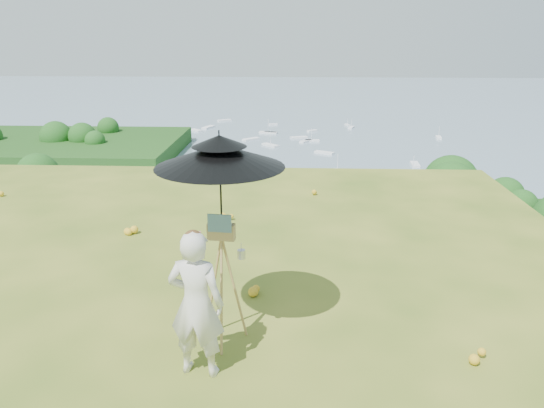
{
  "coord_description": "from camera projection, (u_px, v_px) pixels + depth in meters",
  "views": [
    {
      "loc": [
        2.22,
        -6.4,
        3.38
      ],
      "look_at": [
        1.87,
        1.28,
        0.87
      ],
      "focal_mm": 35.0,
      "sensor_mm": 36.0,
      "label": 1
    }
  ],
  "objects": [
    {
      "name": "peninsula",
      "position": [
        50.0,
        140.0,
        166.6
      ],
      "size": [
        90.0,
        60.0,
        12.0
      ],
      "primitive_type": null,
      "color": "#153A10",
      "rests_on": "bay_water"
    },
    {
      "name": "shoreline_tier",
      "position": [
        280.0,
        276.0,
        89.61
      ],
      "size": [
        170.0,
        28.0,
        8.0
      ],
      "primitive_type": "cube",
      "color": "#655B51",
      "rests_on": "bay_water"
    },
    {
      "name": "sun_umbrella",
      "position": [
        221.0,
        185.0,
        5.53
      ],
      "size": [
        1.63,
        1.63,
        1.15
      ],
      "primitive_type": null,
      "rotation": [
        0.0,
        0.0,
        -0.23
      ],
      "color": "black",
      "rests_on": "field_easel"
    },
    {
      "name": "wildflowers",
      "position": [
        136.0,
        280.0,
        7.44
      ],
      "size": [
        10.0,
        10.5,
        0.12
      ],
      "primitive_type": null,
      "color": "gold",
      "rests_on": "ground"
    },
    {
      "name": "painter",
      "position": [
        196.0,
        304.0,
        5.29
      ],
      "size": [
        0.62,
        0.46,
        1.57
      ],
      "primitive_type": "imported",
      "rotation": [
        0.0,
        0.0,
        2.99
      ],
      "color": "beige",
      "rests_on": "ground"
    },
    {
      "name": "slope_trees",
      "position": [
        268.0,
        258.0,
        45.11
      ],
      "size": [
        110.0,
        50.0,
        6.0
      ],
      "primitive_type": null,
      "color": "#174915",
      "rests_on": "forest_slope"
    },
    {
      "name": "field_easel",
      "position": [
        223.0,
        279.0,
        5.83
      ],
      "size": [
        0.66,
        0.66,
        1.56
      ],
      "primitive_type": null,
      "rotation": [
        0.0,
        0.0,
        -0.12
      ],
      "color": "#AC8A48",
      "rests_on": "ground"
    },
    {
      "name": "forest_slope",
      "position": [
        268.0,
        396.0,
        49.45
      ],
      "size": [
        140.0,
        56.0,
        22.0
      ],
      "primitive_type": "cube",
      "color": "#153A10",
      "rests_on": "bay_water"
    },
    {
      "name": "bay_water",
      "position": [
        291.0,
        116.0,
        245.7
      ],
      "size": [
        700.0,
        700.0,
        0.0
      ],
      "primitive_type": "plane",
      "color": "slate",
      "rests_on": "ground"
    },
    {
      "name": "painter_cap",
      "position": [
        193.0,
        235.0,
        5.06
      ],
      "size": [
        0.19,
        0.22,
        0.1
      ],
      "primitive_type": null,
      "rotation": [
        0.0,
        0.0,
        -0.02
      ],
      "color": "#CA6F77",
      "rests_on": "painter"
    },
    {
      "name": "ground",
      "position": [
        131.0,
        292.0,
        7.22
      ],
      "size": [
        14.0,
        14.0,
        0.0
      ],
      "primitive_type": "plane",
      "color": "#44611B",
      "rests_on": "ground"
    },
    {
      "name": "harbor_town",
      "position": [
        281.0,
        240.0,
        87.6
      ],
      "size": [
        110.0,
        22.0,
        5.0
      ],
      "primitive_type": null,
      "color": "silver",
      "rests_on": "shoreline_tier"
    },
    {
      "name": "moored_boats",
      "position": [
        250.0,
        152.0,
        171.09
      ],
      "size": [
        140.0,
        140.0,
        0.7
      ],
      "primitive_type": null,
      "color": "white",
      "rests_on": "bay_water"
    }
  ]
}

